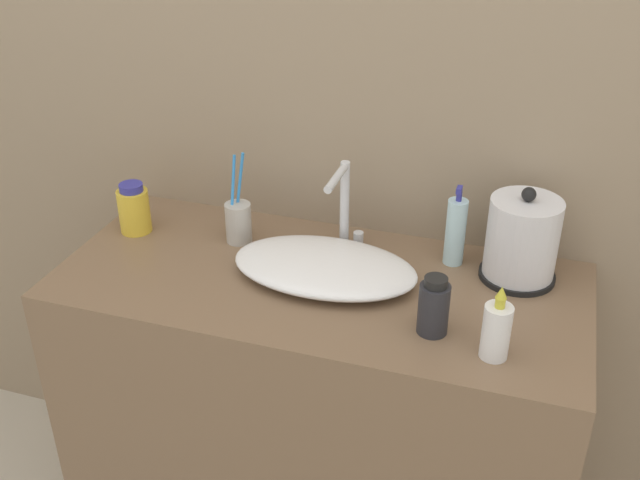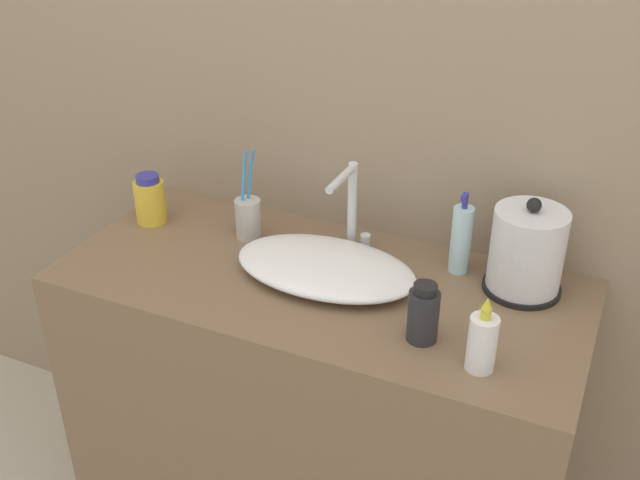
{
  "view_description": "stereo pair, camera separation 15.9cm",
  "coord_description": "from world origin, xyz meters",
  "px_view_note": "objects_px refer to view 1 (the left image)",
  "views": [
    {
      "loc": [
        0.43,
        -1.06,
        1.74
      ],
      "look_at": [
        0.0,
        0.26,
        0.95
      ],
      "focal_mm": 42.0,
      "sensor_mm": 36.0,
      "label": 1
    },
    {
      "loc": [
        0.58,
        -1.0,
        1.74
      ],
      "look_at": [
        0.0,
        0.26,
        0.95
      ],
      "focal_mm": 42.0,
      "sensor_mm": 36.0,
      "label": 2
    }
  ],
  "objects_px": {
    "electric_kettle": "(522,242)",
    "mouthwash_bottle": "(134,209)",
    "lotion_bottle": "(455,231)",
    "hand_cream_bottle": "(496,330)",
    "shampoo_bottle": "(434,307)",
    "toothbrush_cup": "(238,221)",
    "faucet": "(345,203)"
  },
  "relations": [
    {
      "from": "electric_kettle",
      "to": "shampoo_bottle",
      "type": "bearing_deg",
      "value": -118.9
    },
    {
      "from": "faucet",
      "to": "lotion_bottle",
      "type": "distance_m",
      "value": 0.26
    },
    {
      "from": "electric_kettle",
      "to": "shampoo_bottle",
      "type": "relative_size",
      "value": 1.75
    },
    {
      "from": "toothbrush_cup",
      "to": "faucet",
      "type": "bearing_deg",
      "value": 9.04
    },
    {
      "from": "electric_kettle",
      "to": "mouthwash_bottle",
      "type": "distance_m",
      "value": 0.91
    },
    {
      "from": "hand_cream_bottle",
      "to": "shampoo_bottle",
      "type": "bearing_deg",
      "value": 161.63
    },
    {
      "from": "electric_kettle",
      "to": "toothbrush_cup",
      "type": "distance_m",
      "value": 0.65
    },
    {
      "from": "faucet",
      "to": "toothbrush_cup",
      "type": "height_order",
      "value": "toothbrush_cup"
    },
    {
      "from": "faucet",
      "to": "hand_cream_bottle",
      "type": "height_order",
      "value": "faucet"
    },
    {
      "from": "faucet",
      "to": "electric_kettle",
      "type": "relative_size",
      "value": 0.98
    },
    {
      "from": "shampoo_bottle",
      "to": "hand_cream_bottle",
      "type": "height_order",
      "value": "hand_cream_bottle"
    },
    {
      "from": "lotion_bottle",
      "to": "hand_cream_bottle",
      "type": "height_order",
      "value": "lotion_bottle"
    },
    {
      "from": "lotion_bottle",
      "to": "mouthwash_bottle",
      "type": "xyz_separation_m",
      "value": [
        -0.76,
        -0.09,
        -0.02
      ]
    },
    {
      "from": "electric_kettle",
      "to": "mouthwash_bottle",
      "type": "relative_size",
      "value": 1.74
    },
    {
      "from": "shampoo_bottle",
      "to": "mouthwash_bottle",
      "type": "relative_size",
      "value": 0.99
    },
    {
      "from": "electric_kettle",
      "to": "mouthwash_bottle",
      "type": "height_order",
      "value": "electric_kettle"
    },
    {
      "from": "faucet",
      "to": "toothbrush_cup",
      "type": "relative_size",
      "value": 0.94
    },
    {
      "from": "shampoo_bottle",
      "to": "hand_cream_bottle",
      "type": "relative_size",
      "value": 0.8
    },
    {
      "from": "mouthwash_bottle",
      "to": "lotion_bottle",
      "type": "bearing_deg",
      "value": 6.59
    },
    {
      "from": "lotion_bottle",
      "to": "electric_kettle",
      "type": "bearing_deg",
      "value": -8.03
    },
    {
      "from": "lotion_bottle",
      "to": "shampoo_bottle",
      "type": "relative_size",
      "value": 1.55
    },
    {
      "from": "lotion_bottle",
      "to": "toothbrush_cup",
      "type": "bearing_deg",
      "value": -173.55
    },
    {
      "from": "toothbrush_cup",
      "to": "shampoo_bottle",
      "type": "bearing_deg",
      "value": -23.49
    },
    {
      "from": "toothbrush_cup",
      "to": "shampoo_bottle",
      "type": "xyz_separation_m",
      "value": [
        0.51,
        -0.22,
        0.01
      ]
    },
    {
      "from": "toothbrush_cup",
      "to": "lotion_bottle",
      "type": "relative_size",
      "value": 1.18
    },
    {
      "from": "electric_kettle",
      "to": "mouthwash_bottle",
      "type": "bearing_deg",
      "value": -175.73
    },
    {
      "from": "hand_cream_bottle",
      "to": "lotion_bottle",
      "type": "bearing_deg",
      "value": 111.83
    },
    {
      "from": "electric_kettle",
      "to": "hand_cream_bottle",
      "type": "height_order",
      "value": "electric_kettle"
    },
    {
      "from": "toothbrush_cup",
      "to": "hand_cream_bottle",
      "type": "bearing_deg",
      "value": -22.51
    },
    {
      "from": "electric_kettle",
      "to": "hand_cream_bottle",
      "type": "relative_size",
      "value": 1.41
    },
    {
      "from": "faucet",
      "to": "shampoo_bottle",
      "type": "bearing_deg",
      "value": -45.31
    },
    {
      "from": "toothbrush_cup",
      "to": "lotion_bottle",
      "type": "distance_m",
      "value": 0.51
    }
  ]
}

